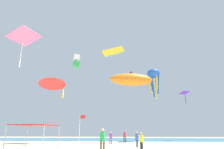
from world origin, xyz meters
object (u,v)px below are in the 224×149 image
(banner_flag, at_px, (80,128))
(kite_octopus_blue, at_px, (154,75))
(kite_inflatable_orange, at_px, (131,79))
(person_far_shore, at_px, (103,138))
(kite_box_white, at_px, (76,61))
(person_rightmost, at_px, (111,137))
(kite_diamond_pink, at_px, (24,38))
(person_leftmost, at_px, (141,140))
(kite_diamond_purple, at_px, (185,93))
(kite_parafoil_yellow, at_px, (113,52))
(kite_delta_red, at_px, (53,82))
(person_near_tent, at_px, (125,135))
(person_central, at_px, (137,138))
(canopy_tent, at_px, (35,126))

(banner_flag, distance_m, kite_octopus_blue, 22.16)
(kite_octopus_blue, bearing_deg, kite_inflatable_orange, 103.37)
(person_far_shore, relative_size, kite_inflatable_orange, 0.24)
(kite_box_white, xyz_separation_m, kite_octopus_blue, (13.28, 9.51, 0.26))
(person_rightmost, distance_m, kite_diamond_pink, 17.77)
(person_rightmost, height_order, kite_inflatable_orange, kite_inflatable_orange)
(person_rightmost, relative_size, banner_flag, 0.50)
(person_leftmost, height_order, kite_diamond_purple, kite_diamond_purple)
(kite_parafoil_yellow, bearing_deg, kite_diamond_pink, 44.87)
(banner_flag, distance_m, kite_delta_red, 13.96)
(person_near_tent, distance_m, kite_parafoil_yellow, 20.22)
(kite_octopus_blue, bearing_deg, kite_parafoil_yellow, 36.32)
(person_central, height_order, banner_flag, banner_flag)
(person_far_shore, height_order, kite_box_white, kite_box_white)
(kite_octopus_blue, bearing_deg, person_central, 131.48)
(kite_box_white, xyz_separation_m, kite_parafoil_yellow, (4.77, 12.97, 7.39))
(person_leftmost, height_order, kite_delta_red, kite_delta_red)
(person_leftmost, relative_size, kite_octopus_blue, 0.27)
(kite_octopus_blue, xyz_separation_m, kite_diamond_pink, (-18.13, -16.52, 0.26))
(person_central, bearing_deg, banner_flag, 125.43)
(person_leftmost, distance_m, banner_flag, 6.47)
(person_central, bearing_deg, kite_inflatable_orange, 15.66)
(person_central, bearing_deg, canopy_tent, 138.70)
(banner_flag, bearing_deg, person_far_shore, -47.76)
(person_near_tent, distance_m, banner_flag, 13.52)
(kite_box_white, bearing_deg, kite_delta_red, -137.77)
(canopy_tent, bearing_deg, banner_flag, 52.26)
(canopy_tent, distance_m, kite_parafoil_yellow, 30.02)
(banner_flag, bearing_deg, kite_diamond_purple, 49.40)
(kite_delta_red, relative_size, kite_diamond_pink, 1.23)
(kite_diamond_purple, distance_m, kite_parafoil_yellow, 18.35)
(kite_delta_red, xyz_separation_m, kite_box_white, (4.50, -2.05, 2.84))
(kite_diamond_pink, bearing_deg, person_central, -61.32)
(person_leftmost, distance_m, kite_parafoil_yellow, 28.86)
(kite_diamond_pink, bearing_deg, kite_box_white, -15.69)
(canopy_tent, distance_m, banner_flag, 4.83)
(person_leftmost, bearing_deg, person_far_shore, 93.49)
(kite_box_white, distance_m, kite_octopus_blue, 16.33)
(person_leftmost, bearing_deg, kite_inflatable_orange, -20.94)
(kite_box_white, bearing_deg, person_far_shore, 6.75)
(person_far_shore, distance_m, kite_octopus_blue, 23.96)
(person_far_shore, xyz_separation_m, kite_octopus_blue, (7.44, 19.60, 11.59))
(canopy_tent, xyz_separation_m, kite_box_white, (-0.05, 10.79, 10.34))
(person_central, xyz_separation_m, kite_delta_red, (-13.45, 6.70, 8.62))
(kite_diamond_purple, height_order, kite_delta_red, kite_delta_red)
(canopy_tent, xyz_separation_m, kite_octopus_blue, (13.23, 20.30, 10.60))
(person_rightmost, height_order, kite_diamond_purple, kite_diamond_purple)
(person_rightmost, bearing_deg, person_near_tent, -155.69)
(kite_octopus_blue, relative_size, kite_parafoil_yellow, 1.12)
(person_rightmost, distance_m, kite_inflatable_orange, 10.79)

